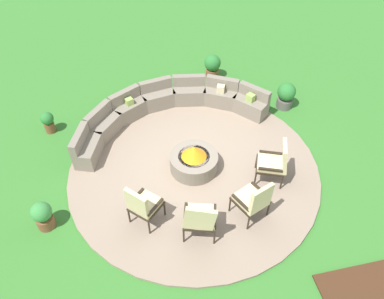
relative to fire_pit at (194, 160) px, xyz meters
The scene contains 12 objects.
ground_plane 0.31m from the fire_pit, ahead, with size 24.00×24.00×0.00m, color #387A2D.
patio_circle 0.28m from the fire_pit, ahead, with size 5.59×5.59×0.06m, color gray.
fire_pit is the anchor object (origin of this frame).
curved_stone_bench 1.89m from the fire_pit, 100.03° to the left, with size 4.90×2.33×0.73m.
lounge_chair_front_left 1.75m from the fire_pit, 136.55° to the right, with size 0.76×0.77×1.07m.
lounge_chair_front_right 1.75m from the fire_pit, 98.98° to the right, with size 0.75×0.73×1.06m.
lounge_chair_back_left 1.75m from the fire_pit, 60.81° to the right, with size 0.76×0.77×1.01m.
lounge_chair_back_right 1.75m from the fire_pit, 22.50° to the right, with size 0.78×0.74×1.04m.
potted_plant_0 3.27m from the fire_pit, 165.30° to the right, with size 0.40×0.40×0.65m.
potted_plant_1 3.69m from the fire_pit, 69.22° to the left, with size 0.47×0.47×0.72m.
potted_plant_3 3.79m from the fire_pit, 147.77° to the left, with size 0.32×0.32×0.57m.
potted_plant_4 3.32m from the fire_pit, 30.99° to the left, with size 0.47×0.47×0.72m.
Camera 1 is at (-1.26, -5.58, 6.40)m, focal length 35.49 mm.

